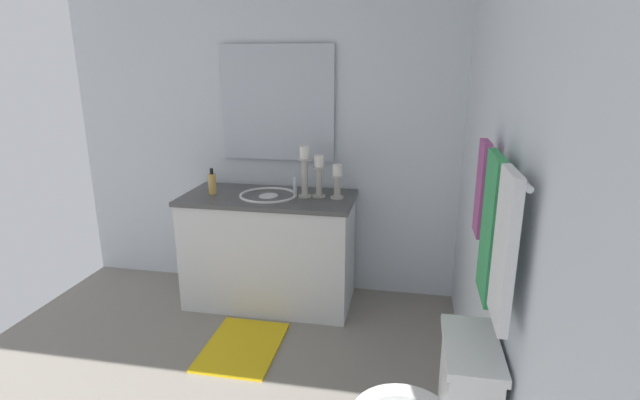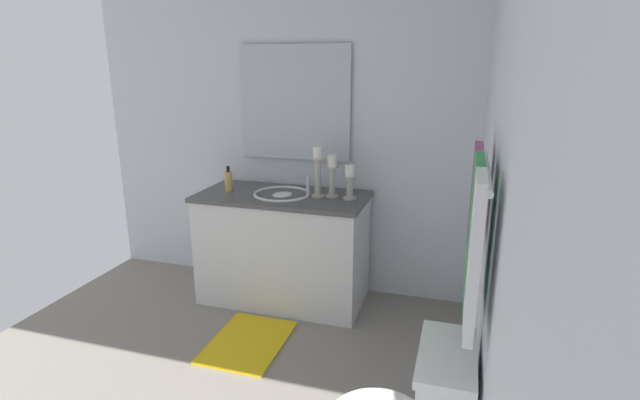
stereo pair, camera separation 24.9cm
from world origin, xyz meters
The scene contains 14 objects.
wall_back centered at (0.00, 1.45, 1.23)m, with size 3.05×0.04×2.45m, color silver.
wall_left centered at (-1.53, 0.00, 1.23)m, with size 0.04×2.90×2.45m, color silver.
vanity_cabinet centered at (-1.20, 0.13, 0.40)m, with size 0.58×1.19×0.79m.
sink_basin centered at (-1.20, 0.13, 0.76)m, with size 0.40×0.40×0.24m.
mirror centered at (-1.48, 0.13, 1.40)m, with size 0.02×0.82×0.81m, color silver.
candle_holder_tall centered at (-1.23, 0.61, 0.91)m, with size 0.09×0.09×0.23m.
candle_holder_short centered at (-1.24, 0.48, 0.95)m, with size 0.09×0.09×0.29m.
candle_holder_mid centered at (-1.22, 0.38, 0.98)m, with size 0.09×0.09×0.35m.
soap_bottle centered at (-1.18, -0.27, 0.87)m, with size 0.06×0.06×0.18m.
towel_bar centered at (0.15, 1.39, 1.36)m, with size 0.02×0.02×0.84m, color silver.
towel_near_vanity centered at (-0.13, 1.37, 1.18)m, with size 0.16×0.03×0.39m, color #A54C8C.
towel_center centered at (0.15, 1.37, 1.11)m, with size 0.24×0.03×0.53m, color #389E59.
towel_near_corner centered at (0.43, 1.37, 1.13)m, with size 0.22×0.03×0.48m, color white.
bath_mat centered at (-0.58, 0.13, 0.01)m, with size 0.60×0.44×0.02m, color yellow.
Camera 1 is at (1.87, 1.08, 1.67)m, focal length 27.00 mm.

